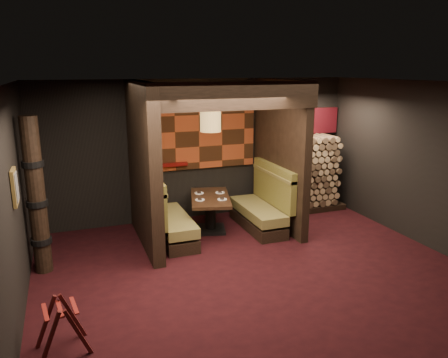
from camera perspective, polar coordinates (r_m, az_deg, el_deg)
floor at (r=6.97m, az=3.80°, el=-11.81°), size 6.50×5.50×0.02m
ceiling at (r=6.26m, az=4.24°, el=12.50°), size 6.50×5.50×0.02m
wall_back at (r=8.99m, az=-3.24°, el=3.86°), size 6.50×0.02×2.85m
wall_front at (r=4.24m, az=19.70°, el=-9.18°), size 6.50×0.02×2.85m
wall_left at (r=5.96m, az=-25.95°, el=-3.05°), size 0.02×5.50×2.85m
wall_right at (r=8.33m, az=24.93°, el=1.69°), size 0.02×5.50×2.85m
partition_left at (r=7.63m, az=-10.49°, el=1.74°), size 0.20×2.20×2.85m
partition_right at (r=8.52m, az=7.30°, el=3.17°), size 0.15×2.10×2.85m
header_beam at (r=6.90m, az=1.56°, el=10.79°), size 2.85×0.18×0.44m
tapa_back_panel at (r=8.88m, az=-3.34°, el=6.30°), size 2.40×0.06×1.55m
tapa_side_panel at (r=7.74m, az=-9.98°, el=5.15°), size 0.04×1.85×1.45m
lacquer_shelf at (r=8.78m, az=-6.75°, el=1.90°), size 0.60×0.12×0.07m
booth_bench_left at (r=7.98m, az=-7.40°, el=-5.24°), size 0.68×1.60×1.14m
booth_bench_right at (r=8.57m, az=5.04°, el=-3.78°), size 0.68×1.60×1.14m
dining_table at (r=8.34m, az=-1.80°, el=-3.83°), size 1.03×1.45×0.69m
place_settings at (r=8.27m, az=-1.81°, el=-2.22°), size 0.69×0.72×0.03m
pendant_lamp at (r=7.93m, az=-1.78°, el=7.83°), size 0.38×0.38×0.92m
framed_picture at (r=6.00m, az=-25.65°, el=-0.96°), size 0.05×0.36×0.46m
luggage_rack at (r=5.36m, az=-20.45°, el=-17.45°), size 0.63×0.48×0.63m
totem_column at (r=7.06m, az=-23.29°, el=-2.23°), size 0.31×0.31×2.40m
firewood_stack at (r=9.67m, az=10.59°, el=0.71°), size 1.73×0.70×1.64m
mosaic_header at (r=9.76m, az=9.89°, el=7.43°), size 1.83×0.10×0.56m
bay_front_post at (r=8.78m, az=7.04°, el=3.52°), size 0.08×0.08×2.85m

